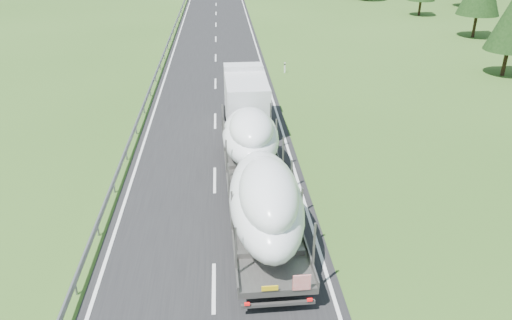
{
  "coord_description": "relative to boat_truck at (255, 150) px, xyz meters",
  "views": [
    {
      "loc": [
        0.56,
        -15.55,
        13.13
      ],
      "look_at": [
        2.16,
        6.94,
        2.18
      ],
      "focal_mm": 35.0,
      "sensor_mm": 36.0,
      "label": 1
    }
  ],
  "objects": [
    {
      "name": "ground",
      "position": [
        -2.16,
        -7.78,
        -2.37
      ],
      "size": [
        400.0,
        400.0,
        0.0
      ],
      "primitive_type": "plane",
      "color": "#2F511B",
      "rests_on": "ground"
    },
    {
      "name": "boat_truck",
      "position": [
        0.0,
        0.0,
        0.0
      ],
      "size": [
        3.37,
        21.1,
        4.45
      ],
      "color": "silver",
      "rests_on": "ground"
    }
  ]
}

